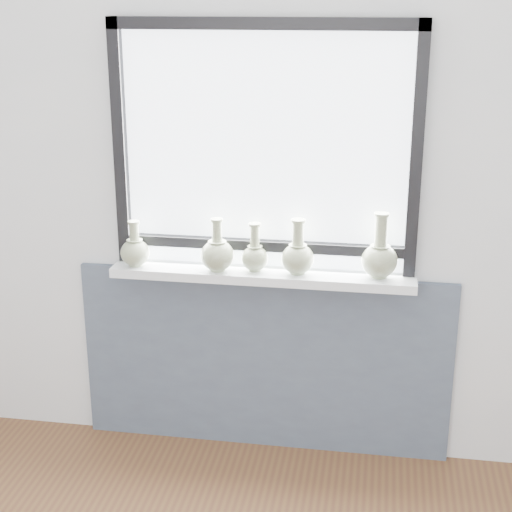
% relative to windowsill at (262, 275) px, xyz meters
% --- Properties ---
extents(back_wall, '(3.60, 0.02, 2.60)m').
position_rel_windowsill_xyz_m(back_wall, '(0.00, 0.10, 0.42)').
color(back_wall, silver).
rests_on(back_wall, ground).
extents(apron_panel, '(1.70, 0.03, 0.86)m').
position_rel_windowsill_xyz_m(apron_panel, '(0.00, 0.07, -0.45)').
color(apron_panel, '#4A576A').
rests_on(apron_panel, ground).
extents(windowsill, '(1.32, 0.18, 0.04)m').
position_rel_windowsill_xyz_m(windowsill, '(0.00, 0.00, 0.00)').
color(windowsill, white).
rests_on(windowsill, apron_panel).
extents(window, '(1.30, 0.06, 1.05)m').
position_rel_windowsill_xyz_m(window, '(0.00, 0.06, 0.56)').
color(window, black).
rests_on(window, windowsill).
extents(vase_a, '(0.13, 0.13, 0.20)m').
position_rel_windowsill_xyz_m(vase_a, '(-0.56, -0.02, 0.09)').
color(vase_a, '#98A37E').
rests_on(vase_a, windowsill).
extents(vase_b, '(0.15, 0.15, 0.23)m').
position_rel_windowsill_xyz_m(vase_b, '(-0.19, -0.03, 0.10)').
color(vase_b, '#98A37E').
rests_on(vase_b, windowsill).
extents(vase_c, '(0.12, 0.12, 0.21)m').
position_rel_windowsill_xyz_m(vase_c, '(-0.03, 0.00, 0.09)').
color(vase_c, '#98A37E').
rests_on(vase_c, windowsill).
extents(vase_d, '(0.14, 0.14, 0.24)m').
position_rel_windowsill_xyz_m(vase_d, '(0.15, -0.01, 0.10)').
color(vase_d, '#98A37E').
rests_on(vase_d, windowsill).
extents(vase_e, '(0.15, 0.15, 0.28)m').
position_rel_windowsill_xyz_m(vase_e, '(0.50, 0.00, 0.11)').
color(vase_e, '#98A37E').
rests_on(vase_e, windowsill).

